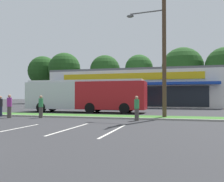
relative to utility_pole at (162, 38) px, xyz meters
The scene contains 18 objects.
grass_median 8.64m from the utility_pole, behind, with size 56.00×2.20×0.12m, color #386B28.
curb_lip 8.73m from the utility_pole, 169.10° to the right, with size 56.00×0.24×0.12m, color #99968C.
parking_stripe_2 12.12m from the utility_pole, 129.05° to the right, with size 0.12×4.80×0.01m, color silver.
parking_stripe_3 10.07m from the utility_pole, 119.75° to the right, with size 0.12×4.80×0.01m, color silver.
parking_stripe_4 9.40m from the utility_pole, 103.90° to the right, with size 0.12×4.80×0.01m, color silver.
storefront_building 23.79m from the utility_pole, 104.12° to the left, with size 25.32×15.12×5.69m.
tree_far_left 44.05m from the utility_pole, 132.20° to the left, with size 6.86×6.86×10.95m.
tree_left 37.60m from the utility_pole, 127.25° to the left, with size 6.82×6.82×10.97m.
tree_mid_left 33.85m from the utility_pole, 114.31° to the left, with size 6.30×6.30×10.21m.
tree_mid 33.88m from the utility_pole, 102.17° to the left, with size 5.86×5.86×10.40m.
tree_mid_right 32.01m from the utility_pole, 86.96° to the left, with size 8.20×8.20×11.22m.
utility_pole is the anchor object (origin of this frame).
city_bus 10.42m from the utility_pole, 147.74° to the left, with size 12.39×2.85×3.25m.
car_0 13.65m from the utility_pole, 124.23° to the left, with size 4.32×1.88×1.51m.
pedestrian_near_bench 13.79m from the utility_pole, behind, with size 0.33×0.33×1.64m.
pedestrian_by_pole 5.71m from the utility_pole, 125.76° to the right, with size 0.33×0.33×1.65m.
pedestrian_mid 12.49m from the utility_pole, 167.00° to the right, with size 0.35×0.35×1.75m.
pedestrian_far 10.38m from the utility_pole, 167.69° to the right, with size 0.34×0.34×1.69m.
Camera 1 is at (7.64, -4.43, 1.62)m, focal length 39.72 mm.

